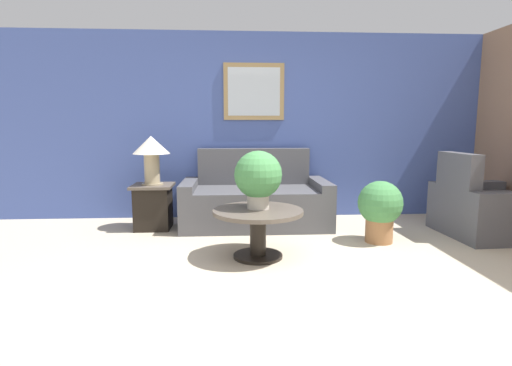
% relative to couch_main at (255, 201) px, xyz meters
% --- Properties ---
extents(ground_plane, '(20.00, 20.00, 0.00)m').
position_rel_couch_main_xyz_m(ground_plane, '(0.33, -2.15, -0.32)').
color(ground_plane, '#BCAD93').
extents(wall_back, '(7.91, 0.09, 2.60)m').
position_rel_couch_main_xyz_m(wall_back, '(0.32, 0.54, 0.99)').
color(wall_back, '#42569E').
rests_on(wall_back, ground_plane).
extents(couch_main, '(1.91, 0.98, 1.00)m').
position_rel_couch_main_xyz_m(couch_main, '(0.00, 0.00, 0.00)').
color(couch_main, '#4C4C51').
rests_on(couch_main, ground_plane).
extents(armchair, '(1.00, 1.06, 1.00)m').
position_rel_couch_main_xyz_m(armchair, '(2.71, -0.69, -0.00)').
color(armchair, '#4C4C51').
rests_on(armchair, ground_plane).
extents(coffee_table, '(0.90, 0.90, 0.49)m').
position_rel_couch_main_xyz_m(coffee_table, '(-0.05, -1.33, 0.04)').
color(coffee_table, black).
rests_on(coffee_table, ground_plane).
extents(side_table, '(0.51, 0.51, 0.57)m').
position_rel_couch_main_xyz_m(side_table, '(-1.31, -0.11, -0.02)').
color(side_table, black).
rests_on(side_table, ground_plane).
extents(table_lamp, '(0.46, 0.46, 0.61)m').
position_rel_couch_main_xyz_m(table_lamp, '(-1.31, -0.11, 0.68)').
color(table_lamp, tan).
rests_on(table_lamp, side_table).
extents(potted_plant_on_table, '(0.48, 0.48, 0.58)m').
position_rel_couch_main_xyz_m(potted_plant_on_table, '(-0.05, -1.28, 0.50)').
color(potted_plant_on_table, beige).
rests_on(potted_plant_on_table, coffee_table).
extents(potted_plant_floor, '(0.50, 0.50, 0.70)m').
position_rel_couch_main_xyz_m(potted_plant_floor, '(1.36, -0.89, 0.08)').
color(potted_plant_floor, '#9E6B42').
rests_on(potted_plant_floor, ground_plane).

